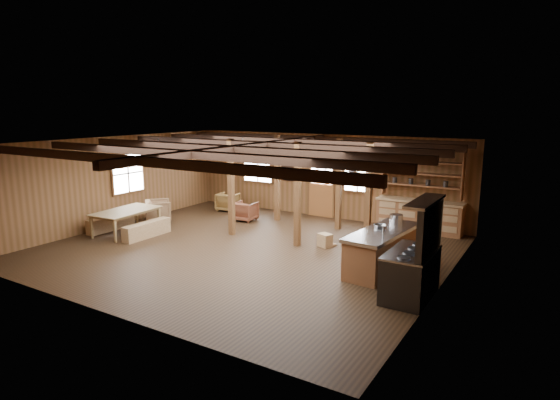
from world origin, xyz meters
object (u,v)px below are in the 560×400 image
(armchair_a, at_px, (228,202))
(commercial_range, at_px, (413,267))
(armchair_b, at_px, (246,211))
(dining_table, at_px, (128,222))
(kitchen_island, at_px, (382,250))
(armchair_c, at_px, (158,211))

(armchair_a, bearing_deg, commercial_range, 141.91)
(commercial_range, xyz_separation_m, armchair_b, (-6.50, 3.48, -0.32))
(dining_table, bearing_deg, armchair_b, -37.81)
(dining_table, xyz_separation_m, armchair_a, (0.62, 4.02, -0.03))
(kitchen_island, xyz_separation_m, armchair_b, (-5.45, 2.24, -0.16))
(commercial_range, distance_m, armchair_c, 9.05)
(kitchen_island, xyz_separation_m, armchair_a, (-6.88, 3.14, -0.16))
(commercial_range, distance_m, armchair_b, 7.38)
(commercial_range, height_order, armchair_b, commercial_range)
(dining_table, distance_m, armchair_a, 4.06)
(commercial_range, relative_size, armchair_b, 2.85)
(armchair_b, bearing_deg, armchair_a, -36.87)
(dining_table, bearing_deg, armchair_a, -13.28)
(kitchen_island, distance_m, armchair_c, 7.83)
(kitchen_island, distance_m, armchair_a, 7.56)
(commercial_range, bearing_deg, armchair_a, 151.06)
(commercial_range, distance_m, armchair_a, 9.06)
(kitchen_island, height_order, armchair_c, kitchen_island)
(armchair_a, bearing_deg, armchair_b, 138.61)
(dining_table, height_order, armchair_b, dining_table)
(kitchen_island, distance_m, commercial_range, 1.63)
(kitchen_island, bearing_deg, dining_table, -167.85)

